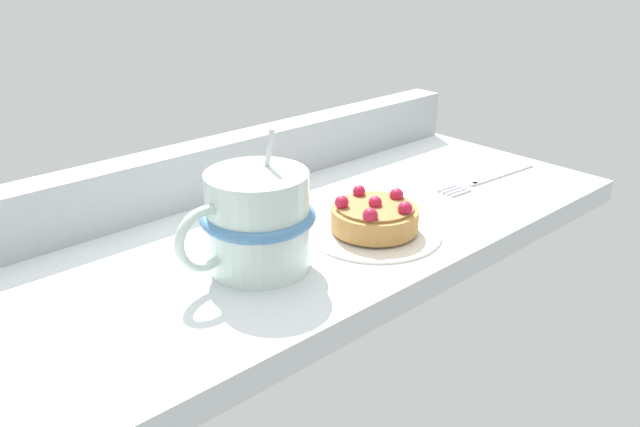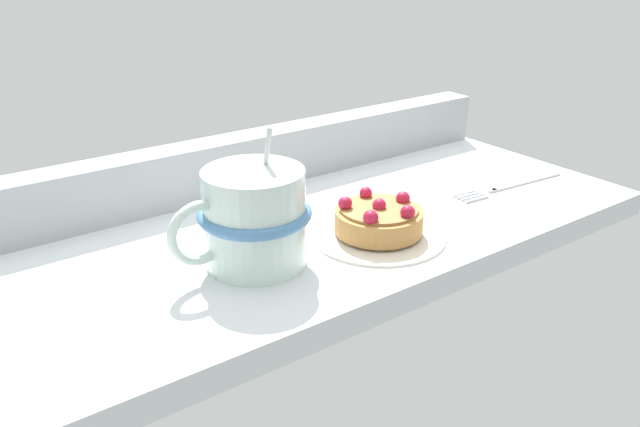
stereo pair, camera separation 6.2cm
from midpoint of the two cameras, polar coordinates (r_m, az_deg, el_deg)
The scene contains 6 objects.
ground_plane at distance 70.42cm, azimuth 2.52°, elevation -1.80°, with size 73.03×31.92×2.69cm, color silver.
window_rail_back at distance 79.22cm, azimuth -3.67°, elevation 4.71°, with size 71.57×4.14×6.54cm, color #9EA3A8.
dessert_plate at distance 67.07cm, azimuth 7.80°, elevation -1.82°, with size 13.95×13.95×0.61cm.
raspberry_tart at distance 66.35cm, azimuth 7.89°, elevation -0.49°, with size 9.04×9.04×3.77cm.
coffee_mug at distance 59.21cm, azimuth -2.93°, elevation -0.46°, with size 13.94×10.56×13.02cm.
dessert_fork at distance 83.57cm, azimuth 18.48°, elevation 2.36°, with size 17.12×2.92×0.60cm.
Camera 2 is at (-37.41, -51.64, 28.74)cm, focal length 36.32 mm.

